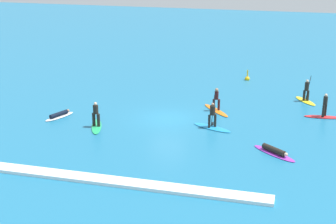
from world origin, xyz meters
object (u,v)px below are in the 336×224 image
surfer_on_yellow_board (306,95)px  marker_buoy (247,78)px  surfer_on_white_board (59,115)px  surfer_on_red_board (324,112)px  surfer_on_blue_board (212,121)px  surfer_on_green_board (96,121)px  surfer_on_orange_board (216,105)px  surfer_on_purple_board (274,151)px

surfer_on_yellow_board → marker_buoy: size_ratio=2.41×
surfer_on_white_board → surfer_on_red_board: size_ratio=0.91×
surfer_on_blue_board → surfer_on_yellow_board: surfer_on_blue_board is taller
marker_buoy → surfer_on_blue_board: bearing=-94.5°
surfer_on_green_board → surfer_on_orange_board: (7.29, 5.38, -0.03)m
surfer_on_blue_board → surfer_on_red_board: 8.42m
surfer_on_white_board → surfer_on_blue_board: bearing=-64.2°
surfer_on_red_board → marker_buoy: size_ratio=2.69×
surfer_on_white_board → surfer_on_purple_board: size_ratio=0.89×
surfer_on_white_board → marker_buoy: size_ratio=2.46×
surfer_on_white_board → surfer_on_green_board: size_ratio=0.87×
surfer_on_red_board → surfer_on_yellow_board: bearing=-76.4°
surfer_on_orange_board → surfer_on_yellow_board: 7.60m
marker_buoy → surfer_on_white_board: bearing=-131.7°
surfer_on_red_board → marker_buoy: bearing=-59.8°
surfer_on_green_board → surfer_on_purple_board: size_ratio=1.03×
surfer_on_orange_board → surfer_on_yellow_board: surfer_on_yellow_board is taller
surfer_on_purple_board → surfer_on_yellow_board: size_ratio=1.14×
marker_buoy → surfer_on_yellow_board: bearing=-45.6°
surfer_on_white_board → surfer_on_yellow_board: 18.93m
surfer_on_white_board → surfer_on_red_board: bearing=-52.9°
surfer_on_red_board → marker_buoy: (-6.34, 8.75, -0.29)m
surfer_on_white_board → surfer_on_orange_board: size_ratio=0.88×
surfer_on_green_board → marker_buoy: (8.63, 14.63, -0.32)m
surfer_on_white_board → surfer_on_purple_board: bearing=-77.3°
surfer_on_orange_board → surfer_on_purple_board: bearing=174.5°
surfer_on_yellow_board → surfer_on_purple_board: bearing=137.7°
surfer_on_blue_board → surfer_on_purple_board: size_ratio=1.03×
surfer_on_purple_board → surfer_on_yellow_board: surfer_on_yellow_board is taller
surfer_on_blue_board → surfer_on_red_board: size_ratio=1.06×
surfer_on_white_board → surfer_on_yellow_board: size_ratio=1.02×
surfer_on_red_board → surfer_on_yellow_board: surfer_on_yellow_board is taller
surfer_on_purple_board → surfer_on_yellow_board: (1.83, 10.94, 0.33)m
surfer_on_orange_board → surfer_on_yellow_board: bearing=-97.0°
surfer_on_purple_board → surfer_on_orange_board: size_ratio=0.99×
surfer_on_blue_board → surfer_on_red_board: (7.36, 4.09, -0.04)m
surfer_on_green_board → marker_buoy: surfer_on_green_board is taller
surfer_on_green_board → surfer_on_yellow_board: size_ratio=1.18×
surfer_on_white_board → surfer_on_blue_board: 10.96m
surfer_on_purple_board → surfer_on_red_board: bearing=105.8°
surfer_on_red_board → surfer_on_white_board: bearing=8.6°
surfer_on_blue_board → surfer_on_purple_board: surfer_on_blue_board is taller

